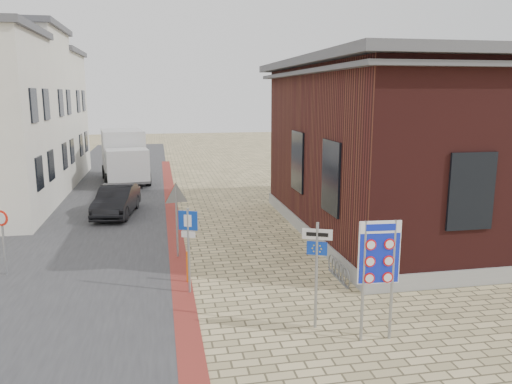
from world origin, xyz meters
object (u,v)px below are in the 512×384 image
object	(u,v)px
sedan	(117,201)
essen_sign	(317,258)
box_truck	(124,156)
parking_sign	(188,236)
border_sign	(379,255)
bollard	(188,267)

from	to	relation	value
sedan	essen_sign	xyz separation A→B (m)	(5.49, -12.48, 1.04)
essen_sign	box_truck	bearing A→B (deg)	128.71
essen_sign	parking_sign	bearing A→B (deg)	160.26
border_sign	bollard	distance (m)	6.04
parking_sign	bollard	world-z (taller)	parking_sign
box_truck	parking_sign	xyz separation A→B (m)	(2.86, -18.82, -0.01)
box_truck	bollard	world-z (taller)	box_truck
border_sign	essen_sign	world-z (taller)	border_sign
sedan	border_sign	distance (m)	14.93
sedan	essen_sign	bearing A→B (deg)	-57.93
border_sign	parking_sign	bearing A→B (deg)	142.52
box_truck	essen_sign	size ratio (longest dim) A/B	2.48
sedan	bollard	bearing A→B (deg)	-65.04
border_sign	essen_sign	bearing A→B (deg)	148.54
bollard	box_truck	bearing A→B (deg)	99.01
sedan	box_truck	distance (m)	9.06
essen_sign	bollard	bearing A→B (deg)	152.81
parking_sign	box_truck	bearing A→B (deg)	121.81
border_sign	essen_sign	xyz separation A→B (m)	(-1.16, 0.82, -0.27)
parking_sign	border_sign	bearing A→B (deg)	-18.32
border_sign	parking_sign	world-z (taller)	border_sign
sedan	essen_sign	distance (m)	13.68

